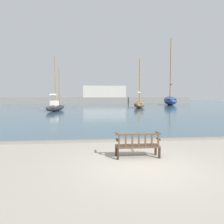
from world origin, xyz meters
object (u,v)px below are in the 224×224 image
at_px(sailboat_nearest_port, 56,107).
at_px(sailboat_distant_harbor, 139,104).
at_px(park_bench, 138,145).
at_px(sailboat_nearest_starboard, 170,100).

bearing_deg(sailboat_nearest_port, sailboat_distant_harbor, 25.66).
xyz_separation_m(park_bench, sailboat_nearest_starboard, (16.64, 40.65, 0.73)).
bearing_deg(park_bench, sailboat_nearest_starboard, 67.74).
bearing_deg(sailboat_distant_harbor, park_bench, -103.10).
relative_size(park_bench, sailboat_distant_harbor, 0.19).
bearing_deg(park_bench, sailboat_distant_harbor, 76.90).
distance_m(park_bench, sailboat_nearest_starboard, 43.93).
xyz_separation_m(sailboat_nearest_starboard, sailboat_nearest_port, (-23.15, -17.30, -0.49)).
bearing_deg(sailboat_nearest_starboard, sailboat_distant_harbor, -131.83).
distance_m(sailboat_nearest_starboard, sailboat_distant_harbor, 14.55).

